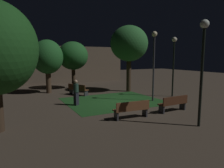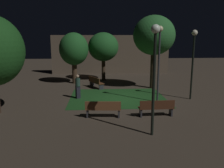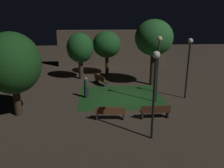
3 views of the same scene
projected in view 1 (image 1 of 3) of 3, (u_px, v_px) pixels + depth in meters
name	position (u px, v px, depth m)	size (l,w,h in m)	color
ground_plane	(121.00, 102.00, 13.43)	(60.00, 60.00, 0.00)	#3D3328
grass_lawn	(113.00, 101.00, 13.74)	(6.35, 5.29, 0.01)	#194219
bench_corner	(132.00, 109.00, 9.73)	(1.83, 0.61, 0.88)	brown
bench_front_left	(174.00, 103.00, 10.98)	(1.81, 0.54, 0.88)	#422314
bench_back_row	(78.00, 89.00, 15.81)	(1.27, 1.81, 0.88)	#512D19
tree_tall_center	(73.00, 56.00, 18.89)	(2.83, 2.83, 4.47)	#38281C
tree_back_left	(129.00, 44.00, 17.13)	(3.23, 3.23, 5.69)	#38281C
tree_left_canopy	(48.00, 57.00, 16.45)	(2.53, 2.53, 4.43)	#423021
lamp_post_near_wall	(154.00, 54.00, 13.34)	(0.36, 0.36, 4.69)	#333338
lamp_post_path_center	(174.00, 56.00, 14.95)	(0.36, 0.36, 4.48)	black
lamp_post_plaza_east	(203.00, 55.00, 8.30)	(0.36, 0.36, 4.52)	black
pedestrian	(76.00, 92.00, 12.37)	(0.34, 0.32, 1.61)	black
building_wall_backdrop	(70.00, 65.00, 23.18)	(12.98, 0.80, 4.24)	brown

